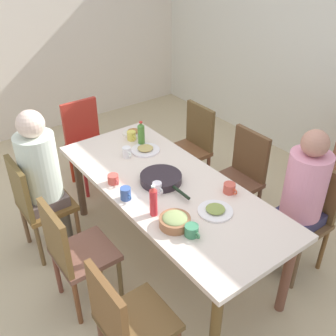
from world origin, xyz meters
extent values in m
plane|color=#C6B48D|center=(0.00, 0.00, 0.00)|extent=(7.00, 7.00, 0.00)
cube|color=silver|center=(-2.98, 0.00, 1.30)|extent=(0.12, 4.70, 2.60)
cube|color=beige|center=(0.00, 0.00, 0.71)|extent=(2.07, 0.86, 0.04)
cylinder|color=brown|center=(-0.93, -0.33, 0.34)|extent=(0.07, 0.07, 0.69)
cylinder|color=brown|center=(0.93, -0.33, 0.34)|extent=(0.07, 0.07, 0.69)
cylinder|color=brown|center=(-0.93, 0.33, 0.34)|extent=(0.07, 0.07, 0.69)
cylinder|color=brown|center=(0.93, 0.33, 0.34)|extent=(0.07, 0.07, 0.69)
cube|color=brown|center=(0.69, -0.73, 0.44)|extent=(0.40, 0.40, 0.04)
cylinder|color=brown|center=(0.52, -0.56, 0.21)|extent=(0.04, 0.04, 0.43)
cube|color=brown|center=(0.69, -0.91, 0.68)|extent=(0.38, 0.04, 0.45)
cube|color=brown|center=(-0.69, 0.73, 0.44)|extent=(0.40, 0.40, 0.04)
cylinder|color=brown|center=(-0.52, 0.90, 0.21)|extent=(0.04, 0.04, 0.43)
cylinder|color=brown|center=(-0.86, 0.90, 0.21)|extent=(0.04, 0.04, 0.43)
cylinder|color=brown|center=(-0.52, 0.56, 0.21)|extent=(0.04, 0.04, 0.43)
cylinder|color=brown|center=(-0.86, 0.56, 0.21)|extent=(0.04, 0.04, 0.43)
cube|color=brown|center=(-0.69, 0.91, 0.68)|extent=(0.38, 0.04, 0.45)
cube|color=brown|center=(0.69, 0.73, 0.44)|extent=(0.40, 0.40, 0.04)
cylinder|color=brown|center=(0.86, 0.90, 0.21)|extent=(0.04, 0.04, 0.43)
cylinder|color=brown|center=(0.52, 0.90, 0.21)|extent=(0.04, 0.04, 0.43)
cylinder|color=brown|center=(0.86, 0.56, 0.21)|extent=(0.04, 0.04, 0.43)
cylinder|color=brown|center=(0.52, 0.56, 0.21)|extent=(0.04, 0.04, 0.43)
cube|color=brown|center=(0.69, 0.91, 0.68)|extent=(0.38, 0.04, 0.45)
cylinder|color=navy|center=(0.77, 0.63, 0.23)|extent=(0.09, 0.09, 0.45)
cylinder|color=#243147|center=(0.61, 0.63, 0.23)|extent=(0.09, 0.09, 0.45)
cube|color=#332F4F|center=(0.69, 0.73, 0.50)|extent=(0.30, 0.30, 0.10)
cylinder|color=pink|center=(0.69, 0.73, 0.81)|extent=(0.30, 0.30, 0.52)
sphere|color=#AF7763|center=(0.69, 0.73, 1.15)|extent=(0.19, 0.19, 0.19)
cube|color=brown|center=(0.00, -0.73, 0.44)|extent=(0.40, 0.40, 0.04)
cylinder|color=brown|center=(-0.17, -0.90, 0.21)|extent=(0.04, 0.04, 0.43)
cylinder|color=brown|center=(0.17, -0.90, 0.21)|extent=(0.04, 0.04, 0.43)
cylinder|color=brown|center=(-0.17, -0.56, 0.21)|extent=(0.04, 0.04, 0.43)
cylinder|color=brown|center=(0.17, -0.56, 0.21)|extent=(0.04, 0.04, 0.43)
cube|color=brown|center=(0.00, -0.91, 0.68)|extent=(0.38, 0.04, 0.45)
cube|color=brown|center=(0.00, 0.73, 0.44)|extent=(0.40, 0.40, 0.04)
cylinder|color=brown|center=(0.17, 0.90, 0.21)|extent=(0.04, 0.04, 0.43)
cylinder|color=brown|center=(-0.17, 0.90, 0.21)|extent=(0.04, 0.04, 0.43)
cylinder|color=brown|center=(0.17, 0.56, 0.21)|extent=(0.04, 0.04, 0.43)
cylinder|color=brown|center=(-0.17, 0.56, 0.21)|extent=(0.04, 0.04, 0.43)
cube|color=brown|center=(0.00, 0.91, 0.68)|extent=(0.38, 0.04, 0.45)
cube|color=#B22E29|center=(-1.33, 0.00, 0.44)|extent=(0.40, 0.40, 0.04)
cylinder|color=red|center=(-1.50, 0.17, 0.21)|extent=(0.04, 0.04, 0.43)
cylinder|color=#AF2F19|center=(-1.50, -0.17, 0.21)|extent=(0.04, 0.04, 0.43)
cylinder|color=#AE301F|center=(-1.16, 0.17, 0.21)|extent=(0.04, 0.04, 0.43)
cylinder|color=#B62728|center=(-1.16, -0.17, 0.21)|extent=(0.04, 0.04, 0.43)
cube|color=#B53125|center=(-1.51, 0.00, 0.68)|extent=(0.04, 0.38, 0.45)
cube|color=brown|center=(-0.69, -0.73, 0.44)|extent=(0.40, 0.40, 0.04)
cylinder|color=brown|center=(-0.86, -0.90, 0.21)|extent=(0.04, 0.04, 0.43)
cylinder|color=brown|center=(-0.52, -0.90, 0.21)|extent=(0.04, 0.04, 0.43)
cylinder|color=brown|center=(-0.86, -0.56, 0.21)|extent=(0.04, 0.04, 0.43)
cylinder|color=brown|center=(-0.52, -0.56, 0.21)|extent=(0.04, 0.04, 0.43)
cube|color=brown|center=(-0.69, -0.91, 0.68)|extent=(0.38, 0.04, 0.45)
cylinder|color=brown|center=(-0.77, -0.63, 0.23)|extent=(0.09, 0.09, 0.45)
cylinder|color=#524C40|center=(-0.61, -0.63, 0.23)|extent=(0.09, 0.09, 0.45)
cube|color=brown|center=(-0.69, -0.73, 0.50)|extent=(0.30, 0.30, 0.10)
cylinder|color=silver|center=(-0.69, -0.73, 0.82)|extent=(0.30, 0.30, 0.54)
sphere|color=beige|center=(-0.69, -0.73, 1.18)|extent=(0.21, 0.21, 0.21)
cylinder|color=silver|center=(-0.87, 0.24, 0.74)|extent=(0.20, 0.20, 0.01)
ellipsoid|color=#A06939|center=(-0.87, 0.24, 0.76)|extent=(0.11, 0.11, 0.02)
cylinder|color=white|center=(0.46, 0.07, 0.74)|extent=(0.24, 0.24, 0.01)
ellipsoid|color=olive|center=(0.46, 0.07, 0.76)|extent=(0.13, 0.13, 0.02)
cylinder|color=white|center=(-0.53, 0.15, 0.74)|extent=(0.25, 0.25, 0.01)
ellipsoid|color=tan|center=(-0.53, 0.15, 0.76)|extent=(0.14, 0.14, 0.02)
cylinder|color=#9A623F|center=(0.41, -0.24, 0.76)|extent=(0.21, 0.21, 0.06)
ellipsoid|color=#91A463|center=(0.41, -0.24, 0.79)|extent=(0.17, 0.17, 0.04)
cylinder|color=#281F26|center=(-0.06, -0.02, 0.76)|extent=(0.32, 0.32, 0.06)
cylinder|color=black|center=(0.19, -0.02, 0.77)|extent=(0.18, 0.02, 0.02)
cylinder|color=#DECB52|center=(-0.78, 0.16, 0.77)|extent=(0.08, 0.08, 0.08)
torus|color=#DFCB56|center=(-0.73, 0.16, 0.77)|extent=(0.05, 0.01, 0.05)
cylinder|color=#CA5343|center=(0.35, 0.30, 0.77)|extent=(0.09, 0.09, 0.08)
torus|color=#D25335|center=(0.40, 0.30, 0.77)|extent=(0.05, 0.01, 0.05)
cylinder|color=#CF5046|center=(-0.27, -0.32, 0.76)|extent=(0.08, 0.08, 0.07)
torus|color=#C24746|center=(-0.21, -0.32, 0.76)|extent=(0.05, 0.01, 0.05)
cylinder|color=#3D855C|center=(0.54, -0.22, 0.77)|extent=(0.09, 0.09, 0.08)
torus|color=#458356|center=(0.60, -0.22, 0.77)|extent=(0.05, 0.01, 0.05)
cylinder|color=white|center=(0.04, -0.13, 0.77)|extent=(0.07, 0.07, 0.09)
torus|color=white|center=(0.08, -0.13, 0.77)|extent=(0.05, 0.01, 0.05)
cylinder|color=white|center=(-0.54, -0.03, 0.78)|extent=(0.07, 0.07, 0.09)
torus|color=white|center=(-0.49, -0.03, 0.78)|extent=(0.05, 0.01, 0.05)
cylinder|color=#3D5CA5|center=(-0.04, -0.35, 0.78)|extent=(0.08, 0.08, 0.09)
torus|color=#355EA6|center=(0.01, -0.35, 0.78)|extent=(0.05, 0.01, 0.05)
cylinder|color=#487F30|center=(-0.65, 0.19, 0.82)|extent=(0.06, 0.06, 0.18)
cone|color=#467A32|center=(-0.65, 0.19, 0.93)|extent=(0.06, 0.06, 0.03)
cylinder|color=red|center=(-0.65, 0.19, 0.95)|extent=(0.03, 0.03, 0.01)
cylinder|color=red|center=(0.23, -0.29, 0.83)|extent=(0.05, 0.05, 0.20)
cone|color=red|center=(0.23, -0.29, 0.94)|extent=(0.05, 0.05, 0.03)
cylinder|color=white|center=(0.23, -0.29, 0.96)|extent=(0.03, 0.03, 0.01)
camera|label=1|loc=(1.97, -1.46, 2.43)|focal=41.96mm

